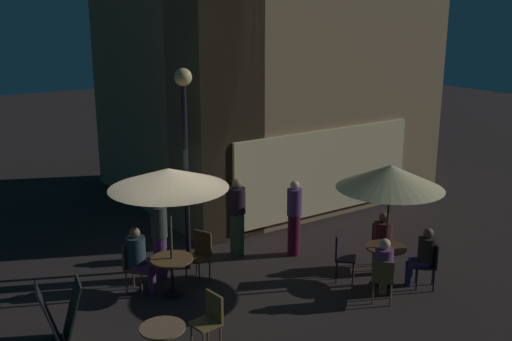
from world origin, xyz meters
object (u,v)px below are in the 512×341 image
Objects in this scene: cafe_chair_6 at (210,317)px; patron_seated_0 at (384,265)px; cafe_table_0 at (386,256)px; cafe_chair_0 at (341,253)px; patio_umbrella_1 at (169,179)px; cafe_table_1 at (172,267)px; cafe_table_2 at (163,341)px; cafe_chair_3 at (382,241)px; cafe_chair_4 at (200,251)px; patron_standing_4 at (237,217)px; patio_umbrella_0 at (390,177)px; patron_standing_6 at (160,237)px; menu_sandwich_board at (60,313)px; patron_seated_1 at (424,254)px; patron_standing_5 at (294,218)px; patron_seated_2 at (383,237)px; cafe_chair_2 at (431,261)px; cafe_chair_1 at (383,277)px; cafe_chair_5 at (132,262)px; street_lamp_near_corner at (185,128)px; patron_seated_3 at (139,256)px.

patron_seated_0 reaches higher than cafe_chair_6.
cafe_table_0 is 0.81× the size of cafe_chair_0.
patio_umbrella_1 reaches higher than patron_seated_0.
cafe_table_1 is 2.45m from cafe_table_2.
cafe_table_2 is 4.28m from patron_seated_0.
cafe_chair_3 is 3.71m from cafe_chair_4.
patron_standing_4 is at bearing 24.63° from cafe_table_1.
patio_umbrella_0 reaches higher than patron_standing_6.
patio_umbrella_1 is 2.68× the size of cafe_chair_3.
cafe_table_2 is 3.00m from patio_umbrella_1.
menu_sandwich_board is at bearing 119.96° from patron_seated_0.
patio_umbrella_1 is at bearing 16.55° from patron_seated_1.
menu_sandwich_board is at bearing -46.56° from cafe_chair_6.
patron_standing_5 reaches higher than patron_seated_1.
menu_sandwich_board is 1.04× the size of cafe_chair_4.
cafe_chair_0 is at bearing -174.18° from cafe_chair_6.
patron_standing_6 reaches higher than patron_seated_1.
cafe_chair_4 is at bearing 22.79° from patio_umbrella_1.
patron_seated_2 is (0.45, 0.52, -1.45)m from patio_umbrella_0.
patio_umbrella_1 is at bearing 16.07° from cafe_chair_2.
cafe_chair_1 is 4.61m from cafe_chair_5.
patron_seated_0 is 1.01× the size of patron_seated_1.
patio_umbrella_0 is at bearing -113.53° from patron_standing_4.
patron_seated_1 is 3.89m from patron_standing_4.
patron_seated_0 is (-1.10, 0.16, 0.13)m from cafe_chair_2.
patron_seated_0 is (2.27, -3.20, -2.24)m from street_lamp_near_corner.
cafe_chair_3 is at bearing 3.90° from cafe_chair_1.
cafe_table_1 is 4.85m from cafe_chair_2.
cafe_chair_2 is 4.40m from cafe_chair_4.
patron_seated_2 is 1.91m from patron_standing_5.
patron_standing_4 is (1.22, 0.59, 0.28)m from cafe_chair_4.
street_lamp_near_corner is at bearing 135.58° from patio_umbrella_0.
cafe_table_2 is at bearing -45.23° from patron_standing_6.
patron_standing_5 is at bearing -20.32° from cafe_chair_2.
cafe_chair_6 is 4.44m from patron_seated_1.
cafe_chair_1 is 4.27m from patron_standing_6.
patron_standing_4 reaches higher than cafe_chair_3.
patron_seated_0 is (0.08, -1.05, 0.12)m from cafe_chair_0.
patron_standing_6 reaches higher than cafe_chair_5.
patron_seated_2 reaches higher than cafe_table_2.
patron_standing_4 reaches higher than patron_standing_6.
patio_umbrella_0 is at bearing -90.00° from cafe_table_0.
cafe_chair_2 is (6.36, -1.97, 0.04)m from menu_sandwich_board.
patio_umbrella_0 is 1.43× the size of patron_standing_5.
patron_seated_2 is at bearing 3.04° from menu_sandwich_board.
patron_standing_4 is at bearing 57.66° from patron_seated_3.
menu_sandwich_board is 0.58× the size of patron_standing_4.
cafe_table_2 is 5.41m from cafe_chair_3.
cafe_table_0 is 0.70m from patron_seated_0.
cafe_chair_5 is (-4.13, 2.45, -1.57)m from patio_umbrella_0.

